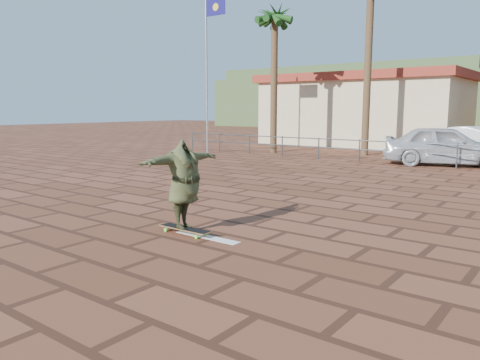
% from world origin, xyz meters
% --- Properties ---
extents(ground, '(120.00, 120.00, 0.00)m').
position_xyz_m(ground, '(0.00, 0.00, 0.00)').
color(ground, brown).
rests_on(ground, ground).
extents(paint_stripe, '(1.40, 0.22, 0.01)m').
position_xyz_m(paint_stripe, '(0.70, -1.20, 0.00)').
color(paint_stripe, white).
rests_on(paint_stripe, ground).
extents(guardrail, '(24.06, 0.06, 1.00)m').
position_xyz_m(guardrail, '(0.00, 12.00, 0.68)').
color(guardrail, '#47494F').
rests_on(guardrail, ground).
extents(flagpole, '(1.30, 0.10, 8.00)m').
position_xyz_m(flagpole, '(-9.87, 11.00, 4.64)').
color(flagpole, gray).
rests_on(flagpole, ground).
extents(palm_far_left, '(2.40, 2.40, 8.25)m').
position_xyz_m(palm_far_left, '(-7.50, 13.50, 6.83)').
color(palm_far_left, brown).
rests_on(palm_far_left, ground).
extents(building_west, '(12.60, 7.60, 4.50)m').
position_xyz_m(building_west, '(-6.00, 22.00, 2.28)').
color(building_west, beige).
rests_on(building_west, ground).
extents(hill_back, '(35.00, 14.00, 8.00)m').
position_xyz_m(hill_back, '(-22.00, 56.00, 4.00)').
color(hill_back, '#384C28').
rests_on(hill_back, ground).
extents(longboard, '(1.16, 0.27, 0.11)m').
position_xyz_m(longboard, '(0.20, -1.28, 0.09)').
color(longboard, olive).
rests_on(longboard, ground).
extents(skateboarder, '(0.64, 2.07, 1.67)m').
position_xyz_m(skateboarder, '(0.20, -1.28, 0.95)').
color(skateboarder, '#3E4324').
rests_on(skateboarder, longboard).
extents(car_silver, '(5.22, 3.27, 1.66)m').
position_xyz_m(car_silver, '(1.31, 13.00, 0.83)').
color(car_silver, '#AEAFB5').
rests_on(car_silver, ground).
extents(car_white, '(4.70, 2.07, 1.50)m').
position_xyz_m(car_white, '(1.78, 16.50, 0.75)').
color(car_white, white).
rests_on(car_white, ground).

